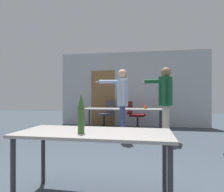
# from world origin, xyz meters

# --- Properties ---
(back_wall) EXTENTS (5.42, 0.12, 2.71)m
(back_wall) POSITION_xyz_m (-0.03, 5.85, 1.35)
(back_wall) COLOR #B2B5B7
(back_wall) RESTS_ON ground_plane
(conference_table_near) EXTENTS (1.61, 0.69, 0.72)m
(conference_table_near) POSITION_xyz_m (-0.01, 0.54, 0.65)
(conference_table_near) COLOR gray
(conference_table_near) RESTS_ON ground_plane
(conference_table_far) EXTENTS (2.36, 0.73, 0.72)m
(conference_table_far) POSITION_xyz_m (-0.19, 4.43, 0.67)
(conference_table_far) COLOR gray
(conference_table_far) RESTS_ON ground_plane
(person_near_casual) EXTENTS (0.87, 0.58, 1.76)m
(person_near_casual) POSITION_xyz_m (-0.08, 3.41, 1.08)
(person_near_casual) COLOR #3D4C75
(person_near_casual) RESTS_ON ground_plane
(person_left_plaid) EXTENTS (0.78, 0.81, 1.80)m
(person_left_plaid) POSITION_xyz_m (0.97, 3.50, 1.08)
(person_left_plaid) COLOR beige
(person_left_plaid) RESTS_ON ground_plane
(office_chair_side_rolled) EXTENTS (0.59, 0.54, 0.93)m
(office_chair_side_rolled) POSITION_xyz_m (0.15, 5.15, 0.43)
(office_chair_side_rolled) COLOR black
(office_chair_side_rolled) RESTS_ON ground_plane
(office_chair_far_right) EXTENTS (0.68, 0.69, 0.93)m
(office_chair_far_right) POSITION_xyz_m (-0.89, 5.32, 0.43)
(office_chair_far_right) COLOR black
(office_chair_far_right) RESTS_ON ground_plane
(beer_bottle) EXTENTS (0.07, 0.07, 0.41)m
(beer_bottle) POSITION_xyz_m (-0.11, 0.42, 0.92)
(beer_bottle) COLOR #2D511E
(beer_bottle) RESTS_ON conference_table_near
(drink_cup) EXTENTS (0.08, 0.08, 0.11)m
(drink_cup) POSITION_xyz_m (0.49, 4.46, 0.78)
(drink_cup) COLOR #E05123
(drink_cup) RESTS_ON conference_table_far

